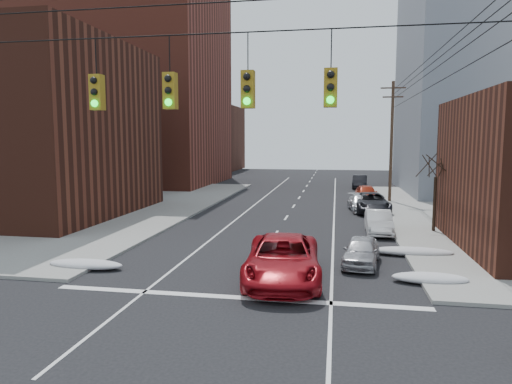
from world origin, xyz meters
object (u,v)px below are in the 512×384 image
at_px(red_pickup, 283,259).
at_px(parked_car_a, 361,251).
at_px(lot_car_c, 27,205).
at_px(lot_car_a, 83,206).
at_px(parked_car_f, 360,182).
at_px(lot_car_b, 109,199).
at_px(lot_car_d, 111,194).
at_px(parked_car_c, 371,203).
at_px(parked_car_b, 379,222).
at_px(parked_car_e, 366,193).
at_px(parked_car_d, 361,203).

distance_m(red_pickup, parked_car_a, 4.42).
xyz_separation_m(red_pickup, lot_car_c, (-21.34, 13.06, -0.14)).
xyz_separation_m(red_pickup, lot_car_a, (-16.46, 12.73, -0.07)).
xyz_separation_m(parked_car_f, lot_car_b, (-21.46, -20.58, 0.03)).
height_order(lot_car_b, lot_car_d, lot_car_b).
bearing_deg(lot_car_a, parked_car_a, -109.59).
xyz_separation_m(parked_car_c, lot_car_d, (-23.37, 2.03, 0.01)).
distance_m(parked_car_a, parked_car_b, 7.64).
distance_m(parked_car_a, parked_car_e, 22.46).
bearing_deg(parked_car_f, parked_car_b, -86.07).
relative_size(parked_car_d, lot_car_a, 1.10).
bearing_deg(parked_car_f, red_pickup, -93.16).
height_order(parked_car_b, lot_car_b, lot_car_b).
relative_size(parked_car_b, lot_car_c, 1.03).
bearing_deg(parked_car_d, parked_car_f, 81.71).
height_order(red_pickup, parked_car_e, red_pickup).
bearing_deg(red_pickup, parked_car_c, 70.69).
height_order(parked_car_e, lot_car_b, parked_car_e).
xyz_separation_m(parked_car_e, lot_car_b, (-21.46, -8.46, 0.03)).
height_order(parked_car_f, lot_car_d, parked_car_f).
bearing_deg(red_pickup, lot_car_a, 137.55).
relative_size(red_pickup, lot_car_b, 1.37).
bearing_deg(lot_car_c, lot_car_a, -113.36).
xyz_separation_m(parked_car_a, parked_car_d, (0.82, 16.45, -0.00)).
height_order(red_pickup, lot_car_d, red_pickup).
distance_m(parked_car_a, parked_car_c, 15.98).
xyz_separation_m(parked_car_c, parked_car_d, (-0.78, 0.55, -0.13)).
relative_size(parked_car_e, lot_car_d, 1.20).
distance_m(parked_car_a, lot_car_d, 28.20).
height_order(parked_car_d, parked_car_f, parked_car_f).
distance_m(parked_car_d, lot_car_a, 21.62).
xyz_separation_m(parked_car_f, lot_car_a, (-21.36, -24.71, 0.05)).
distance_m(parked_car_f, lot_car_c, 35.82).
bearing_deg(parked_car_a, lot_car_c, 165.56).
bearing_deg(lot_car_b, lot_car_a, -169.13).
bearing_deg(parked_car_c, parked_car_b, -94.28).
xyz_separation_m(parked_car_d, lot_car_c, (-25.46, -6.31, 0.11)).
bearing_deg(parked_car_c, parked_car_f, 86.91).
bearing_deg(lot_car_d, parked_car_e, -73.55).
bearing_deg(lot_car_c, parked_car_a, -131.82).
distance_m(parked_car_b, parked_car_d, 8.97).
xyz_separation_m(red_pickup, parked_car_d, (4.12, 19.38, -0.25)).
bearing_deg(parked_car_c, parked_car_a, -98.84).
xyz_separation_m(parked_car_a, lot_car_b, (-19.86, 13.94, 0.15)).
bearing_deg(parked_car_a, parked_car_f, 95.27).
bearing_deg(red_pickup, parked_car_d, 73.27).
bearing_deg(lot_car_b, parked_car_f, -36.82).
height_order(parked_car_a, parked_car_b, parked_car_b).
height_order(parked_car_d, lot_car_b, lot_car_b).
distance_m(parked_car_e, lot_car_a, 24.79).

